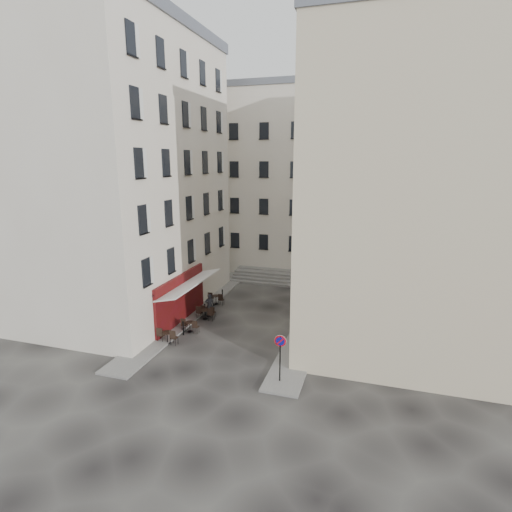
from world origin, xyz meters
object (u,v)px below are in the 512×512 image
at_px(bistro_table_b, 190,326).
at_px(pedestrian, 210,305).
at_px(bistro_table_a, 168,336).
at_px(no_parking_sign, 280,350).

bearing_deg(bistro_table_b, pedestrian, 86.23).
relative_size(bistro_table_a, pedestrian, 0.79).
bearing_deg(pedestrian, bistro_table_a, 59.41).
relative_size(no_parking_sign, bistro_table_a, 1.91).
bearing_deg(bistro_table_b, no_parking_sign, -30.96).
relative_size(no_parking_sign, pedestrian, 1.50).
height_order(bistro_table_a, bistro_table_b, bistro_table_a).
distance_m(no_parking_sign, bistro_table_a, 8.37).
bearing_deg(no_parking_sign, bistro_table_a, 161.66).
relative_size(bistro_table_b, pedestrian, 0.72).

